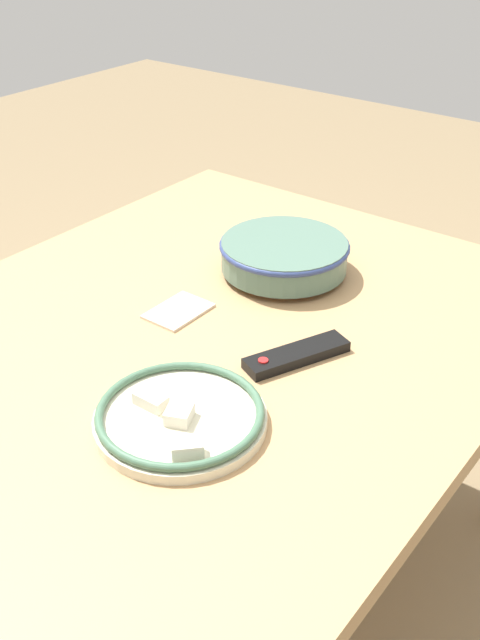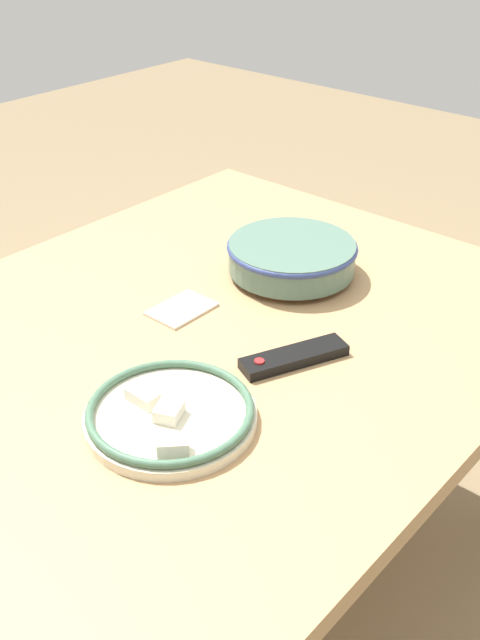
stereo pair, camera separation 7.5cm
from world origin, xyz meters
name	(u,v)px [view 2 (the right image)]	position (x,y,z in m)	size (l,w,h in m)	color
ground_plane	(207,586)	(0.00, 0.00, 0.00)	(8.00, 8.00, 0.00)	#7F6B4C
dining_table	(199,363)	(0.00, 0.00, 0.66)	(1.40, 1.10, 0.73)	tan
noodle_bowl	(292,256)	(-0.30, -0.01, 0.77)	(0.28, 0.28, 0.08)	#4C6B5B
food_plate	(170,414)	(0.22, 0.15, 0.74)	(0.28, 0.28, 0.04)	beige
tv_remote	(294,357)	(-0.04, 0.20, 0.74)	(0.20, 0.13, 0.02)	black
folded_napkin	(182,309)	(-0.04, -0.08, 0.73)	(0.13, 0.09, 0.01)	beige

